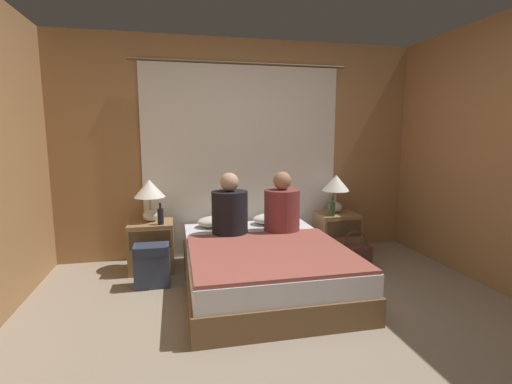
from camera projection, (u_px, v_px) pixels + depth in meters
name	position (u px, v px, depth m)	size (l,w,h in m)	color
ground_plane	(295.00, 341.00, 2.57)	(16.00, 16.00, 0.00)	gray
wall_back	(242.00, 149.00, 4.37)	(4.30, 0.06, 2.50)	#A37547
curtain_panel	(243.00, 161.00, 4.33)	(2.48, 0.03, 2.23)	silver
bed	(263.00, 265.00, 3.50)	(1.42, 1.92, 0.41)	brown
nightstand_left	(152.00, 246.00, 3.91)	(0.45, 0.41, 0.52)	#937047
nightstand_right	(336.00, 235.00, 4.35)	(0.45, 0.41, 0.52)	#937047
lamp_left	(150.00, 192.00, 3.87)	(0.32, 0.32, 0.44)	silver
lamp_right	(336.00, 186.00, 4.31)	(0.32, 0.32, 0.44)	silver
pillow_left	(220.00, 221.00, 4.12)	(0.49, 0.33, 0.12)	silver
pillow_right	(274.00, 219.00, 4.25)	(0.49, 0.33, 0.12)	silver
blanket_on_bed	(271.00, 252.00, 3.18)	(1.36, 1.27, 0.03)	#994C42
person_left_in_bed	(230.00, 210.00, 3.73)	(0.36, 0.36, 0.64)	black
person_right_in_bed	(282.00, 208.00, 3.85)	(0.37, 0.37, 0.64)	brown
beer_bottle_on_left_stand	(161.00, 216.00, 3.76)	(0.06, 0.06, 0.22)	black
beer_bottle_on_right_stand	(332.00, 208.00, 4.16)	(0.07, 0.07, 0.22)	#2D4C28
backpack_on_floor	(152.00, 263.00, 3.48)	(0.32, 0.22, 0.41)	#333D56
handbag_on_floor	(354.00, 256.00, 3.96)	(0.35, 0.15, 0.42)	brown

